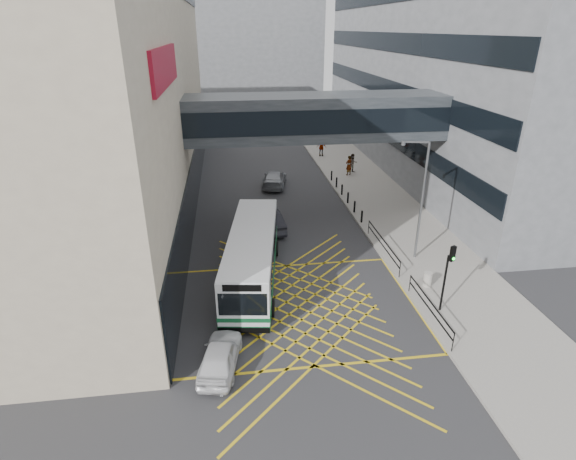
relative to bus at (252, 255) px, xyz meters
name	(u,v)px	position (x,y,z in m)	size (l,w,h in m)	color
ground	(298,307)	(2.13, -3.15, -1.60)	(120.00, 120.00, 0.00)	#333335
building_whsmith	(18,107)	(-15.86, 12.84, 6.40)	(24.17, 42.00, 16.00)	#BEAE94
building_right	(505,63)	(26.11, 20.85, 8.40)	(24.09, 44.00, 20.00)	slate
building_far	(230,55)	(0.13, 56.85, 7.40)	(28.00, 16.00, 18.00)	slate
skybridge	(315,117)	(5.13, 8.85, 5.90)	(20.00, 4.10, 3.00)	#32373C
pavement	(376,198)	(11.13, 11.85, -1.52)	(6.00, 54.00, 0.16)	gray
box_junction	(298,307)	(2.13, -3.15, -1.60)	(12.00, 9.00, 0.01)	gold
bus	(252,255)	(0.00, 0.00, 0.00)	(3.92, 10.88, 2.98)	silver
car_white	(220,355)	(-1.83, -7.15, -0.96)	(1.63, 4.00, 1.27)	silver
car_dark	(266,219)	(1.38, 6.87, -0.83)	(1.92, 4.92, 1.54)	black
car_silver	(274,178)	(2.96, 16.40, -0.86)	(2.00, 4.74, 1.48)	#94969C
traffic_light	(448,269)	(9.20, -4.64, 0.95)	(0.30, 0.44, 3.67)	black
street_lamp	(420,194)	(9.96, 1.14, 2.70)	(1.65, 0.50, 7.26)	slate
litter_bin	(428,279)	(9.47, -2.24, -1.03)	(0.47, 0.47, 0.81)	#ADA89E
kerb_railings	(402,268)	(8.28, -1.37, -0.72)	(0.05, 12.54, 1.00)	black
bollards	(345,194)	(8.38, 11.85, -0.99)	(0.14, 10.14, 0.90)	black
pedestrian_a	(349,165)	(10.36, 18.26, -0.49)	(0.75, 0.54, 1.89)	gray
pedestrian_b	(353,163)	(10.98, 19.07, -0.52)	(0.89, 0.52, 1.83)	gray
pedestrian_c	(321,148)	(9.16, 25.47, -0.49)	(1.12, 0.54, 1.89)	gray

